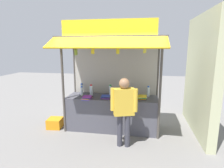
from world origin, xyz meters
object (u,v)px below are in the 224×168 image
(magazine_stack_mid_left, at_px, (87,98))
(plastic_crate, at_px, (55,123))
(water_bottle_left, at_px, (91,90))
(magazine_stack_back_left, at_px, (142,97))
(banana_bunch_rightmost, at_px, (76,52))
(water_bottle_mid_right, at_px, (82,89))
(vendor_person, at_px, (124,106))
(magazine_stack_front_right, at_px, (106,97))
(banana_bunch_inner_left, at_px, (93,51))
(banana_bunch_leftmost, at_px, (145,50))
(magazine_stack_far_right, at_px, (119,97))
(water_bottle_rear_center, at_px, (148,92))
(water_bottle_right, at_px, (110,90))
(banana_bunch_inner_right, at_px, (118,51))
(water_bottle_far_left, at_px, (82,91))

(magazine_stack_mid_left, distance_m, plastic_crate, 1.27)
(water_bottle_left, bearing_deg, magazine_stack_back_left, -3.80)
(banana_bunch_rightmost, bearing_deg, water_bottle_mid_right, 100.22)
(magazine_stack_mid_left, height_order, vendor_person, vendor_person)
(vendor_person, bearing_deg, magazine_stack_front_right, 109.34)
(magazine_stack_mid_left, height_order, banana_bunch_inner_left, banana_bunch_inner_left)
(water_bottle_left, height_order, banana_bunch_inner_left, banana_bunch_inner_left)
(banana_bunch_inner_left, height_order, banana_bunch_leftmost, same)
(water_bottle_left, bearing_deg, magazine_stack_mid_left, -91.62)
(magazine_stack_far_right, xyz_separation_m, banana_bunch_inner_left, (-0.57, -0.37, 1.18))
(magazine_stack_far_right, bearing_deg, water_bottle_mid_right, 163.92)
(water_bottle_left, bearing_deg, water_bottle_mid_right, 150.55)
(water_bottle_left, height_order, water_bottle_rear_center, water_bottle_left)
(magazine_stack_mid_left, height_order, banana_bunch_rightmost, banana_bunch_rightmost)
(water_bottle_right, height_order, water_bottle_mid_right, water_bottle_mid_right)
(water_bottle_left, bearing_deg, water_bottle_right, 19.57)
(water_bottle_mid_right, bearing_deg, banana_bunch_rightmost, -79.78)
(water_bottle_mid_right, relative_size, magazine_stack_mid_left, 0.92)
(magazine_stack_far_right, height_order, magazine_stack_back_left, magazine_stack_back_left)
(magazine_stack_mid_left, distance_m, banana_bunch_inner_right, 1.44)
(water_bottle_right, xyz_separation_m, plastic_crate, (-1.49, -0.42, -0.90))
(water_bottle_far_left, distance_m, banana_bunch_rightmost, 1.18)
(water_bottle_left, distance_m, banana_bunch_leftmost, 1.84)
(water_bottle_far_left, bearing_deg, magazine_stack_far_right, -6.74)
(water_bottle_rear_center, distance_m, magazine_stack_back_left, 0.32)
(vendor_person, bearing_deg, banana_bunch_inner_left, 136.16)
(magazine_stack_front_right, relative_size, banana_bunch_inner_left, 0.96)
(water_bottle_left, xyz_separation_m, magazine_stack_back_left, (1.37, -0.09, -0.11))
(water_bottle_left, bearing_deg, magazine_stack_far_right, -9.71)
(magazine_stack_front_right, relative_size, plastic_crate, 0.73)
(water_bottle_far_left, relative_size, magazine_stack_front_right, 0.93)
(water_bottle_left, bearing_deg, plastic_crate, -166.42)
(water_bottle_right, relative_size, magazine_stack_mid_left, 0.90)
(water_bottle_left, distance_m, banana_bunch_inner_left, 1.20)
(water_bottle_right, bearing_deg, magazine_stack_back_left, -17.01)
(water_bottle_rear_center, xyz_separation_m, plastic_crate, (-2.51, -0.41, -0.90))
(water_bottle_mid_right, distance_m, banana_bunch_inner_left, 1.39)
(magazine_stack_far_right, relative_size, plastic_crate, 0.85)
(magazine_stack_back_left, height_order, banana_bunch_inner_right, banana_bunch_inner_right)
(water_bottle_mid_right, height_order, magazine_stack_back_left, water_bottle_mid_right)
(vendor_person, bearing_deg, magazine_stack_mid_left, 133.92)
(water_bottle_right, relative_size, magazine_stack_far_right, 0.89)
(magazine_stack_front_right, height_order, vendor_person, vendor_person)
(water_bottle_far_left, relative_size, vendor_person, 0.16)
(water_bottle_right, distance_m, water_bottle_far_left, 0.78)
(water_bottle_far_left, xyz_separation_m, plastic_crate, (-0.73, -0.23, -0.89))
(magazine_stack_back_left, bearing_deg, banana_bunch_rightmost, -165.11)
(magazine_stack_front_right, bearing_deg, banana_bunch_inner_right, -44.61)
(water_bottle_rear_center, bearing_deg, magazine_stack_back_left, -120.07)
(magazine_stack_front_right, bearing_deg, magazine_stack_back_left, 4.55)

